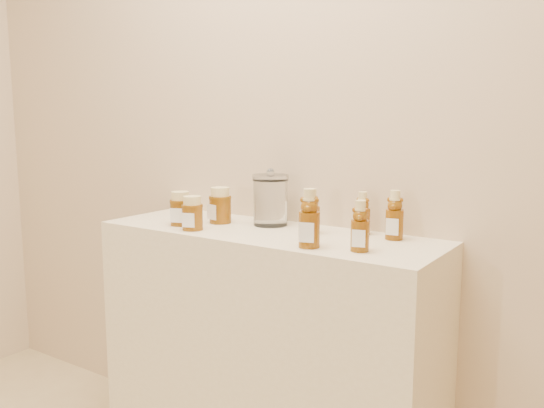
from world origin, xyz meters
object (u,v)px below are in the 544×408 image
Objects in this scene: bear_bottle_back_left at (312,209)px; honey_jar_left at (180,208)px; bear_bottle_front_left at (309,214)px; display_table at (267,357)px; glass_canister at (270,198)px.

bear_bottle_back_left is 1.39× the size of honey_jar_left.
display_table is at bearing 136.32° from bear_bottle_front_left.
glass_canister reaches higher than honey_jar_left.
bear_bottle_front_left is (0.09, -0.18, 0.02)m from bear_bottle_back_left.
display_table is 7.18× the size of bear_bottle_back_left.
honey_jar_left is at bearing -146.02° from glass_canister.
bear_bottle_back_left is 0.85× the size of bear_bottle_front_left.
glass_canister is (0.26, 0.18, 0.04)m from honey_jar_left.
display_table is at bearing -4.06° from honey_jar_left.
display_table is 6.12× the size of glass_canister.
display_table is 10.00× the size of honey_jar_left.
bear_bottle_back_left is 0.20m from glass_canister.
bear_bottle_front_left is at bearing -23.32° from honey_jar_left.
honey_jar_left is (-0.31, -0.08, 0.51)m from display_table.
bear_bottle_back_left is 0.85× the size of glass_canister.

